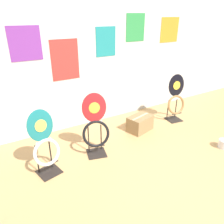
# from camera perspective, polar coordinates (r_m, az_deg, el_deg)

# --- Properties ---
(ground_plane) EXTENTS (14.00, 14.00, 0.00)m
(ground_plane) POSITION_cam_1_polar(r_m,az_deg,el_deg) (3.02, 21.56, -18.40)
(ground_plane) COLOR tan
(wall_back) EXTENTS (8.00, 0.07, 2.60)m
(wall_back) POSITION_cam_1_polar(r_m,az_deg,el_deg) (4.11, -2.20, 15.06)
(wall_back) COLOR silver
(wall_back) RESTS_ON ground_plane
(toilet_seat_display_jazz_black) EXTENTS (0.40, 0.32, 0.93)m
(toilet_seat_display_jazz_black) POSITION_cam_1_polar(r_m,az_deg,el_deg) (4.43, 16.34, 2.98)
(toilet_seat_display_jazz_black) COLOR black
(toilet_seat_display_jazz_black) RESTS_ON ground_plane
(toilet_seat_display_crimson_swirl) EXTENTS (0.43, 0.34, 0.96)m
(toilet_seat_display_crimson_swirl) POSITION_cam_1_polar(r_m,az_deg,el_deg) (3.19, -4.35, -3.84)
(toilet_seat_display_crimson_swirl) COLOR black
(toilet_seat_display_crimson_swirl) RESTS_ON ground_plane
(toilet_seat_display_teal_sax) EXTENTS (0.39, 0.33, 0.90)m
(toilet_seat_display_teal_sax) POSITION_cam_1_polar(r_m,az_deg,el_deg) (2.95, -17.19, -8.08)
(toilet_seat_display_teal_sax) COLOR black
(toilet_seat_display_teal_sax) RESTS_ON ground_plane
(paint_can) EXTENTS (0.17, 0.17, 0.14)m
(paint_can) POSITION_cam_1_polar(r_m,az_deg,el_deg) (3.93, 27.17, -7.34)
(paint_can) COLOR silver
(paint_can) RESTS_ON ground_plane
(storage_box) EXTENTS (0.51, 0.39, 0.28)m
(storage_box) POSITION_cam_1_polar(r_m,az_deg,el_deg) (4.01, 7.31, -2.95)
(storage_box) COLOR #93754C
(storage_box) RESTS_ON ground_plane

